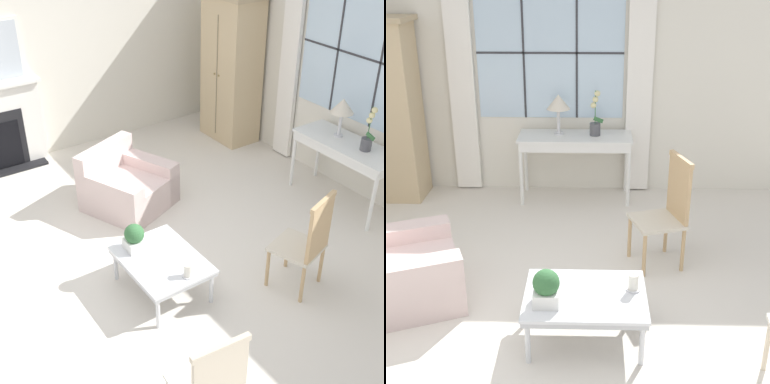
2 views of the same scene
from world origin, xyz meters
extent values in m
plane|color=silver|center=(0.00, 0.00, 0.00)|extent=(14.00, 14.00, 0.00)
cube|color=silver|center=(0.00, 3.03, 1.40)|extent=(7.20, 0.06, 2.80)
cube|color=silver|center=(0.00, 3.00, 1.70)|extent=(1.73, 0.01, 1.54)
cube|color=#2D2D33|center=(-0.31, 2.99, 1.70)|extent=(0.02, 0.02, 1.54)
cube|color=#2D2D33|center=(0.31, 2.99, 1.70)|extent=(0.02, 0.02, 1.54)
cube|color=#2D2D33|center=(0.00, 2.99, 1.70)|extent=(1.73, 0.02, 0.02)
cube|color=white|center=(-1.06, 2.95, 1.33)|extent=(0.30, 0.06, 2.62)
cube|color=silver|center=(-3.03, 0.60, 1.40)|extent=(0.06, 7.20, 2.80)
cube|color=black|center=(-2.83, -0.57, 0.02)|extent=(0.34, 1.22, 0.04)
cube|color=tan|center=(-1.96, 2.69, 1.04)|extent=(0.81, 0.52, 2.07)
cube|color=#74644C|center=(-1.96, 2.43, 0.99)|extent=(0.01, 0.01, 1.74)
sphere|color=#997F4C|center=(-2.01, 2.42, 1.04)|extent=(0.03, 0.03, 0.03)
sphere|color=#997F4C|center=(-1.91, 2.42, 1.04)|extent=(0.03, 0.03, 0.03)
cube|color=white|center=(0.30, 2.67, 0.78)|extent=(1.33, 0.53, 0.03)
cube|color=white|center=(0.30, 2.67, 0.72)|extent=(1.28, 0.51, 0.10)
cylinder|color=white|center=(-0.32, 2.45, 0.38)|extent=(0.04, 0.04, 0.77)
cylinder|color=white|center=(0.93, 2.45, 0.38)|extent=(0.04, 0.04, 0.77)
cylinder|color=white|center=(-0.32, 2.90, 0.38)|extent=(0.04, 0.04, 0.77)
cylinder|color=silver|center=(0.11, 2.72, 0.81)|extent=(0.11, 0.11, 0.02)
cylinder|color=silver|center=(0.11, 2.72, 0.96)|extent=(0.04, 0.04, 0.28)
cone|color=beige|center=(0.11, 2.72, 1.19)|extent=(0.27, 0.27, 0.17)
cylinder|color=#4C4C51|center=(0.53, 2.69, 0.87)|extent=(0.13, 0.13, 0.15)
cylinder|color=#336638|center=(0.53, 2.69, 1.13)|extent=(0.01, 0.01, 0.38)
cube|color=#336638|center=(0.57, 2.69, 0.98)|extent=(0.12, 0.02, 0.08)
sphere|color=beige|center=(0.51, 2.70, 1.15)|extent=(0.07, 0.07, 0.07)
sphere|color=beige|center=(0.53, 2.70, 1.22)|extent=(0.07, 0.07, 0.07)
sphere|color=beige|center=(0.56, 2.70, 1.29)|extent=(0.07, 0.07, 0.07)
cube|color=beige|center=(-1.07, 0.47, 0.19)|extent=(1.15, 1.15, 0.39)
cube|color=beige|center=(-1.40, 0.33, 0.56)|extent=(0.48, 0.88, 0.34)
cube|color=beige|center=(-1.20, 0.79, 0.26)|extent=(0.89, 0.52, 0.53)
cube|color=beige|center=(-0.94, 0.15, 0.26)|extent=(0.89, 0.52, 0.53)
cube|color=beige|center=(1.11, 1.11, 0.45)|extent=(0.55, 0.55, 0.03)
cube|color=tan|center=(1.30, 1.17, 0.74)|extent=(0.15, 0.40, 0.55)
cube|color=tan|center=(1.30, 1.17, 1.04)|extent=(0.16, 0.42, 0.05)
cylinder|color=tan|center=(0.98, 0.87, 0.22)|extent=(0.04, 0.04, 0.43)
cylinder|color=tan|center=(0.87, 1.24, 0.22)|extent=(0.04, 0.04, 0.43)
cylinder|color=tan|center=(1.35, 0.98, 0.22)|extent=(0.04, 0.04, 0.43)
cylinder|color=tan|center=(1.24, 1.35, 0.22)|extent=(0.04, 0.04, 0.43)
cube|color=beige|center=(2.10, -0.57, 0.72)|extent=(0.08, 0.41, 0.53)
cube|color=beige|center=(2.10, -0.57, 1.00)|extent=(0.08, 0.43, 0.05)
cylinder|color=beige|center=(1.73, -0.34, 0.21)|extent=(0.04, 0.04, 0.42)
cube|color=silver|center=(0.46, -0.01, 0.38)|extent=(0.91, 0.69, 0.03)
cube|color=#B1B3B8|center=(0.46, -0.01, 0.34)|extent=(0.89, 0.67, 0.04)
cylinder|color=silver|center=(0.06, -0.31, 0.18)|extent=(0.04, 0.04, 0.36)
cylinder|color=silver|center=(0.87, -0.31, 0.18)|extent=(0.04, 0.04, 0.36)
cylinder|color=silver|center=(0.06, 0.28, 0.18)|extent=(0.04, 0.04, 0.36)
cylinder|color=silver|center=(0.87, 0.28, 0.18)|extent=(0.04, 0.04, 0.36)
cube|color=white|center=(0.18, -0.14, 0.45)|extent=(0.19, 0.19, 0.11)
sphere|color=#336638|center=(0.18, -0.14, 0.57)|extent=(0.20, 0.20, 0.20)
cylinder|color=silver|center=(0.82, 0.05, 0.40)|extent=(0.11, 0.11, 0.01)
cylinder|color=silver|center=(0.82, 0.05, 0.46)|extent=(0.08, 0.08, 0.12)
cylinder|color=black|center=(0.82, 0.05, 0.53)|extent=(0.00, 0.00, 0.01)
camera|label=1|loc=(3.92, -2.04, 3.56)|focal=50.00mm
camera|label=2|loc=(0.50, -3.37, 2.63)|focal=50.00mm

